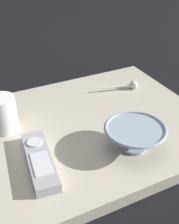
{
  "coord_description": "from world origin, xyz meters",
  "views": [
    {
      "loc": [
        0.59,
        -0.28,
        0.5
      ],
      "look_at": [
        -0.02,
        0.02,
        0.05
      ],
      "focal_mm": 47.11,
      "sensor_mm": 36.0,
      "label": 1
    }
  ],
  "objects_px": {
    "coffee_mug": "(3,114)",
    "teaspoon": "(131,85)",
    "cereal_bowl": "(135,136)",
    "tv_remote_near": "(40,160)"
  },
  "relations": [
    {
      "from": "cereal_bowl",
      "to": "teaspoon",
      "type": "bearing_deg",
      "value": 148.29
    },
    {
      "from": "cereal_bowl",
      "to": "coffee_mug",
      "type": "height_order",
      "value": "coffee_mug"
    },
    {
      "from": "cereal_bowl",
      "to": "coffee_mug",
      "type": "bearing_deg",
      "value": -129.44
    },
    {
      "from": "cereal_bowl",
      "to": "teaspoon",
      "type": "relative_size",
      "value": 1.12
    },
    {
      "from": "teaspoon",
      "to": "tv_remote_near",
      "type": "bearing_deg",
      "value": -61.09
    },
    {
      "from": "coffee_mug",
      "to": "cereal_bowl",
      "type": "bearing_deg",
      "value": 50.56
    },
    {
      "from": "cereal_bowl",
      "to": "coffee_mug",
      "type": "xyz_separation_m",
      "value": [
        -0.22,
        -0.26,
        0.01
      ]
    },
    {
      "from": "coffee_mug",
      "to": "tv_remote_near",
      "type": "relative_size",
      "value": 0.48
    },
    {
      "from": "cereal_bowl",
      "to": "tv_remote_near",
      "type": "height_order",
      "value": "cereal_bowl"
    },
    {
      "from": "coffee_mug",
      "to": "teaspoon",
      "type": "xyz_separation_m",
      "value": [
        -0.04,
        0.42,
        -0.03
      ]
    }
  ]
}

